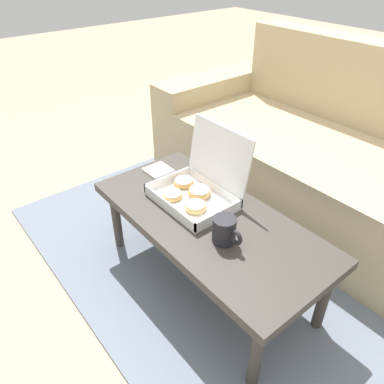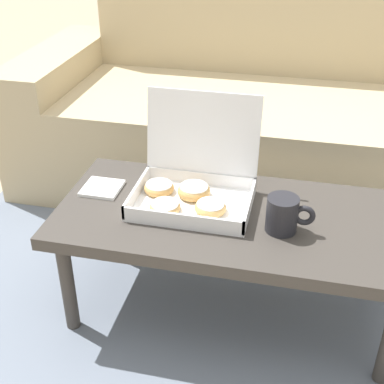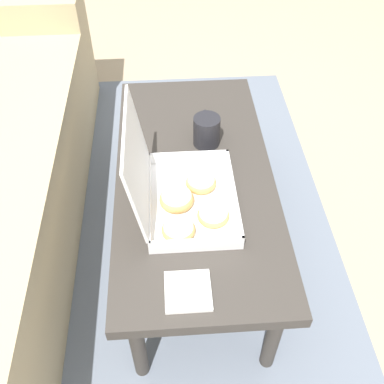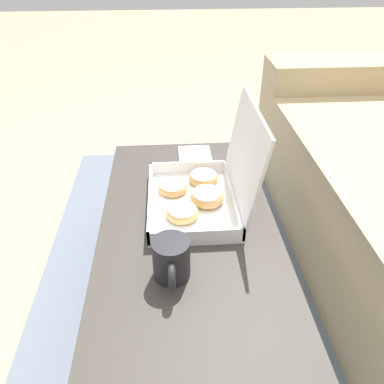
% 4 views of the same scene
% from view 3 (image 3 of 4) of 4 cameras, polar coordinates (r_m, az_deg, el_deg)
% --- Properties ---
extents(ground_plane, '(12.00, 12.00, 0.00)m').
position_cam_3_polar(ground_plane, '(1.75, -2.77, -6.83)').
color(ground_plane, tan).
extents(area_rug, '(2.30, 1.88, 0.01)m').
position_cam_3_polar(area_rug, '(1.77, -12.57, -7.10)').
color(area_rug, slate).
rests_on(area_rug, ground_plane).
extents(coffee_table, '(1.07, 0.51, 0.39)m').
position_cam_3_polar(coffee_table, '(1.49, 0.30, 1.29)').
color(coffee_table, '#3D3833').
rests_on(coffee_table, ground_plane).
extents(pastry_box, '(0.36, 0.31, 0.31)m').
position_cam_3_polar(pastry_box, '(1.32, -1.54, -0.31)').
color(pastry_box, white).
rests_on(pastry_box, coffee_table).
extents(coffee_mug, '(0.14, 0.09, 0.11)m').
position_cam_3_polar(coffee_mug, '(1.54, 1.85, 7.85)').
color(coffee_mug, '#232328').
rests_on(coffee_mug, coffee_table).
extents(napkin_stack, '(0.12, 0.12, 0.01)m').
position_cam_3_polar(napkin_stack, '(1.18, -0.51, -12.47)').
color(napkin_stack, white).
rests_on(napkin_stack, coffee_table).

